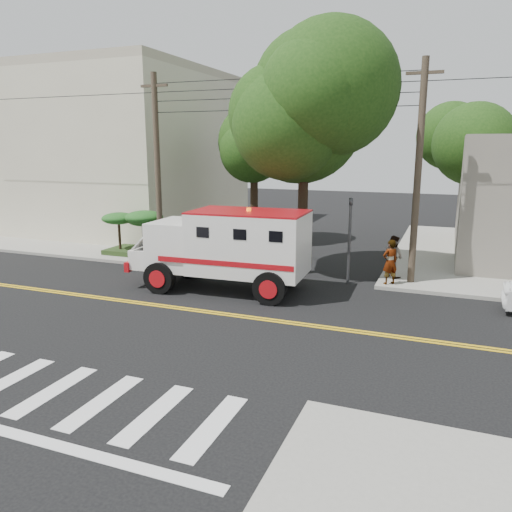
% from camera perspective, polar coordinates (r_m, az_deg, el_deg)
% --- Properties ---
extents(ground, '(100.00, 100.00, 0.00)m').
position_cam_1_polar(ground, '(17.58, -5.54, -6.39)').
color(ground, black).
rests_on(ground, ground).
extents(sidewalk_nw, '(17.00, 17.00, 0.15)m').
position_cam_1_polar(sidewalk_nw, '(35.75, -15.17, 2.99)').
color(sidewalk_nw, gray).
rests_on(sidewalk_nw, ground).
extents(building_left, '(16.00, 14.00, 10.00)m').
position_cam_1_polar(building_left, '(37.72, -16.73, 11.13)').
color(building_left, beige).
rests_on(building_left, sidewalk_nw).
extents(utility_pole_left, '(0.28, 0.28, 9.00)m').
position_cam_1_polar(utility_pole_left, '(24.67, -11.18, 9.51)').
color(utility_pole_left, '#382D23').
rests_on(utility_pole_left, ground).
extents(utility_pole_right, '(0.28, 0.28, 9.00)m').
position_cam_1_polar(utility_pole_right, '(21.08, 18.00, 8.69)').
color(utility_pole_right, '#382D23').
rests_on(utility_pole_right, ground).
extents(tree_main, '(6.08, 5.70, 9.85)m').
position_cam_1_polar(tree_main, '(21.83, 6.53, 16.41)').
color(tree_main, black).
rests_on(tree_main, ground).
extents(tree_left, '(4.48, 4.20, 7.70)m').
position_cam_1_polar(tree_left, '(28.52, 0.23, 12.56)').
color(tree_left, black).
rests_on(tree_left, ground).
extents(tree_right, '(4.80, 4.50, 8.20)m').
position_cam_1_polar(tree_right, '(30.61, 24.26, 12.17)').
color(tree_right, black).
rests_on(tree_right, ground).
extents(traffic_signal, '(0.15, 0.18, 3.60)m').
position_cam_1_polar(traffic_signal, '(21.04, 10.67, 2.83)').
color(traffic_signal, '#3F3F42').
rests_on(traffic_signal, ground).
extents(accessibility_sign, '(0.45, 0.10, 2.02)m').
position_cam_1_polar(accessibility_sign, '(25.48, -11.82, 2.46)').
color(accessibility_sign, '#3F3F42').
rests_on(accessibility_sign, ground).
extents(palm_planter, '(3.52, 2.63, 2.36)m').
position_cam_1_polar(palm_planter, '(26.49, -13.56, 3.37)').
color(palm_planter, '#1E3314').
rests_on(palm_planter, sidewalk_nw).
extents(armored_truck, '(7.21, 3.14, 3.23)m').
position_cam_1_polar(armored_truck, '(19.70, -3.33, 1.24)').
color(armored_truck, silver).
rests_on(armored_truck, ground).
extents(pedestrian_a, '(0.80, 0.77, 1.84)m').
position_cam_1_polar(pedestrian_a, '(20.92, 15.07, -0.66)').
color(pedestrian_a, gray).
rests_on(pedestrian_a, sidewalk_ne).
extents(pedestrian_b, '(1.11, 1.09, 1.81)m').
position_cam_1_polar(pedestrian_b, '(22.08, 15.42, -0.05)').
color(pedestrian_b, gray).
rests_on(pedestrian_b, sidewalk_ne).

